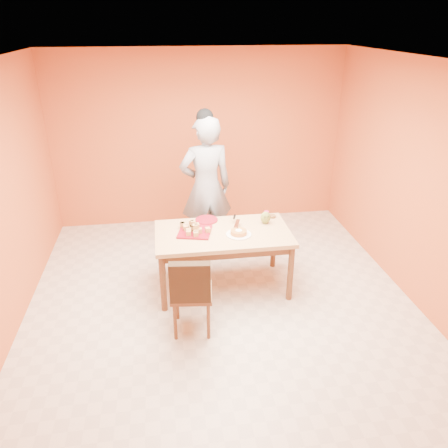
{
  "coord_description": "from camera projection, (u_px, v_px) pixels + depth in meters",
  "views": [
    {
      "loc": [
        -0.61,
        -4.18,
        3.06
      ],
      "look_at": [
        0.06,
        0.3,
        0.92
      ],
      "focal_mm": 35.0,
      "sensor_mm": 36.0,
      "label": 1
    }
  ],
  "objects": [
    {
      "name": "red_dinner_plate",
      "position": [
        207.0,
        220.0,
        5.46
      ],
      "size": [
        0.35,
        0.35,
        0.02
      ],
      "primitive_type": "cylinder",
      "rotation": [
        0.0,
        0.0,
        0.29
      ],
      "color": "maroon",
      "rests_on": "dining_table"
    },
    {
      "name": "sponge_cake",
      "position": [
        239.0,
        232.0,
        5.09
      ],
      "size": [
        0.24,
        0.24,
        0.04
      ],
      "primitive_type": "cylinder",
      "rotation": [
        0.0,
        0.0,
        -0.3
      ],
      "color": "orange",
      "rests_on": "white_cake_plate"
    },
    {
      "name": "checker_tin",
      "position": [
        272.0,
        216.0,
        5.55
      ],
      "size": [
        0.12,
        0.12,
        0.03
      ],
      "primitive_type": "cylinder",
      "rotation": [
        0.0,
        0.0,
        0.4
      ],
      "color": "#38230F",
      "rests_on": "dining_table"
    },
    {
      "name": "person",
      "position": [
        206.0,
        188.0,
        5.91
      ],
      "size": [
        0.77,
        0.56,
        1.96
      ],
      "primitive_type": "imported",
      "rotation": [
        0.0,
        0.0,
        3.27
      ],
      "color": "gray",
      "rests_on": "floor"
    },
    {
      "name": "dining_table",
      "position": [
        223.0,
        239.0,
        5.21
      ],
      "size": [
        1.6,
        0.9,
        0.76
      ],
      "color": "tan",
      "rests_on": "floor"
    },
    {
      "name": "pastry_platter",
      "position": [
        195.0,
        232.0,
        5.15
      ],
      "size": [
        0.45,
        0.45,
        0.02
      ],
      "primitive_type": "cube",
      "rotation": [
        0.0,
        0.0,
        -0.25
      ],
      "color": "maroon",
      "rests_on": "dining_table"
    },
    {
      "name": "magenta_glass",
      "position": [
        266.0,
        215.0,
        5.52
      ],
      "size": [
        0.08,
        0.08,
        0.09
      ],
      "primitive_type": "cylinder",
      "rotation": [
        0.0,
        0.0,
        0.35
      ],
      "color": "#B51B4D",
      "rests_on": "dining_table"
    },
    {
      "name": "wall_back",
      "position": [
        199.0,
        139.0,
        6.78
      ],
      "size": [
        4.5,
        0.0,
        4.5
      ],
      "primitive_type": "plane",
      "rotation": [
        1.57,
        0.0,
        0.0
      ],
      "color": "#C1592C",
      "rests_on": "floor"
    },
    {
      "name": "dining_chair",
      "position": [
        192.0,
        292.0,
        4.53
      ],
      "size": [
        0.48,
        0.54,
        0.93
      ],
      "rotation": [
        0.0,
        0.0,
        -0.11
      ],
      "color": "brown",
      "rests_on": "floor"
    },
    {
      "name": "ceiling",
      "position": [
        222.0,
        61.0,
        3.97
      ],
      "size": [
        5.0,
        5.0,
        0.0
      ],
      "primitive_type": "plane",
      "rotation": [
        3.14,
        0.0,
        0.0
      ],
      "color": "silver",
      "rests_on": "wall_back"
    },
    {
      "name": "cake_server",
      "position": [
        237.0,
        223.0,
        5.24
      ],
      "size": [
        0.12,
        0.24,
        0.01
      ],
      "primitive_type": "cube",
      "rotation": [
        0.0,
        0.0,
        -0.31
      ],
      "color": "silver",
      "rests_on": "sponge_cake"
    },
    {
      "name": "wall_right",
      "position": [
        422.0,
        188.0,
        4.85
      ],
      "size": [
        0.0,
        5.0,
        5.0
      ],
      "primitive_type": "plane",
      "rotation": [
        1.57,
        0.0,
        -1.57
      ],
      "color": "#C1592C",
      "rests_on": "floor"
    },
    {
      "name": "floor",
      "position": [
        222.0,
        305.0,
        5.12
      ],
      "size": [
        5.0,
        5.0,
        0.0
      ],
      "primitive_type": "plane",
      "color": "beige",
      "rests_on": "ground"
    },
    {
      "name": "egg_ornament",
      "position": [
        265.0,
        218.0,
        5.36
      ],
      "size": [
        0.15,
        0.13,
        0.16
      ],
      "primitive_type": "ellipsoid",
      "rotation": [
        0.0,
        0.0,
        0.3
      ],
      "color": "olive",
      "rests_on": "dining_table"
    },
    {
      "name": "white_cake_plate",
      "position": [
        239.0,
        234.0,
        5.1
      ],
      "size": [
        0.33,
        0.33,
        0.01
      ],
      "primitive_type": "cylinder",
      "rotation": [
        0.0,
        0.0,
        0.12
      ],
      "color": "white",
      "rests_on": "dining_table"
    },
    {
      "name": "pastry_pile",
      "position": [
        195.0,
        227.0,
        5.13
      ],
      "size": [
        0.34,
        0.34,
        0.11
      ],
      "primitive_type": null,
      "color": "tan",
      "rests_on": "pastry_platter"
    }
  ]
}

